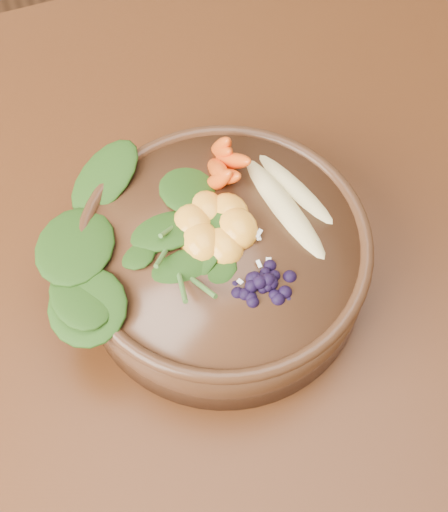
{
  "coord_description": "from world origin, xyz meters",
  "views": [
    {
      "loc": [
        -0.38,
        -0.39,
        1.43
      ],
      "look_at": [
        -0.25,
        -0.05,
        0.8
      ],
      "focal_mm": 50.0,
      "sensor_mm": 36.0,
      "label": 1
    }
  ],
  "objects": [
    {
      "name": "mandarin_cluster",
      "position": [
        -0.26,
        -0.03,
        0.85
      ],
      "size": [
        0.11,
        0.11,
        0.03
      ],
      "primitive_type": null,
      "rotation": [
        0.0,
        0.0,
        0.25
      ],
      "color": "#FFA029",
      "rests_on": "stoneware_bowl"
    },
    {
      "name": "stoneware_bowl",
      "position": [
        -0.25,
        -0.05,
        0.79
      ],
      "size": [
        0.36,
        0.36,
        0.08
      ],
      "primitive_type": "cylinder",
      "rotation": [
        0.0,
        0.0,
        0.25
      ],
      "color": "#472B1A",
      "rests_on": "dining_table"
    },
    {
      "name": "coconut_flakes",
      "position": [
        -0.25,
        -0.07,
        0.83
      ],
      "size": [
        0.11,
        0.09,
        0.01
      ],
      "primitive_type": null,
      "rotation": [
        0.0,
        0.0,
        0.25
      ],
      "color": "white",
      "rests_on": "stoneware_bowl"
    },
    {
      "name": "dining_table",
      "position": [
        0.0,
        0.0,
        0.66
      ],
      "size": [
        1.6,
        0.9,
        0.75
      ],
      "color": "#331C0C",
      "rests_on": "ground"
    },
    {
      "name": "carrot_cluster",
      "position": [
        -0.22,
        0.04,
        0.87
      ],
      "size": [
        0.07,
        0.07,
        0.08
      ],
      "primitive_type": null,
      "rotation": [
        0.0,
        0.0,
        0.25
      ],
      "color": "#FF5419",
      "rests_on": "stoneware_bowl"
    },
    {
      "name": "kale_heap",
      "position": [
        -0.31,
        0.0,
        0.85
      ],
      "size": [
        0.23,
        0.22,
        0.04
      ],
      "primitive_type": null,
      "rotation": [
        0.0,
        0.0,
        0.25
      ],
      "color": "#284F16",
      "rests_on": "stoneware_bowl"
    },
    {
      "name": "ground",
      "position": [
        0.0,
        0.0,
        0.0
      ],
      "size": [
        4.0,
        4.0,
        0.0
      ],
      "primitive_type": "plane",
      "color": "#381E0F",
      "rests_on": "ground"
    },
    {
      "name": "blueberry_pile",
      "position": [
        -0.24,
        -0.11,
        0.85
      ],
      "size": [
        0.16,
        0.13,
        0.04
      ],
      "primitive_type": null,
      "rotation": [
        0.0,
        0.0,
        0.25
      ],
      "color": "black",
      "rests_on": "stoneware_bowl"
    },
    {
      "name": "banana_halves",
      "position": [
        -0.17,
        -0.02,
        0.84
      ],
      "size": [
        0.09,
        0.17,
        0.03
      ],
      "rotation": [
        0.0,
        0.0,
        0.25
      ],
      "color": "#E0CC84",
      "rests_on": "stoneware_bowl"
    }
  ]
}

